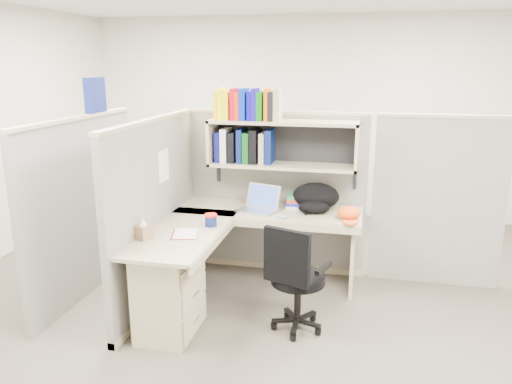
% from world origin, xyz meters
% --- Properties ---
extents(ground, '(6.00, 6.00, 0.00)m').
position_xyz_m(ground, '(0.00, 0.00, 0.00)').
color(ground, '#37332A').
rests_on(ground, ground).
extents(room_shell, '(6.00, 6.00, 6.00)m').
position_xyz_m(room_shell, '(0.00, 0.00, 1.62)').
color(room_shell, beige).
rests_on(room_shell, ground).
extents(cubicle, '(3.79, 1.84, 1.95)m').
position_xyz_m(cubicle, '(-0.37, 0.45, 0.91)').
color(cubicle, slate).
rests_on(cubicle, ground).
extents(desk, '(1.74, 1.75, 0.73)m').
position_xyz_m(desk, '(-0.41, -0.29, 0.44)').
color(desk, tan).
rests_on(desk, ground).
extents(laptop, '(0.44, 0.44, 0.25)m').
position_xyz_m(laptop, '(-0.10, 0.48, 0.85)').
color(laptop, '#B6B7BB').
rests_on(laptop, desk).
extents(backpack, '(0.49, 0.41, 0.26)m').
position_xyz_m(backpack, '(0.43, 0.62, 0.86)').
color(backpack, black).
rests_on(backpack, desk).
extents(orange_cap, '(0.25, 0.27, 0.11)m').
position_xyz_m(orange_cap, '(0.75, 0.44, 0.79)').
color(orange_cap, '#E04E13').
rests_on(orange_cap, desk).
extents(snack_canister, '(0.11, 0.11, 0.10)m').
position_xyz_m(snack_canister, '(-0.39, -0.02, 0.78)').
color(snack_canister, '#0E1B54').
rests_on(snack_canister, desk).
extents(tissue_box, '(0.14, 0.14, 0.17)m').
position_xyz_m(tissue_box, '(-0.81, -0.44, 0.82)').
color(tissue_box, '#927152').
rests_on(tissue_box, desk).
extents(mouse, '(0.09, 0.07, 0.03)m').
position_xyz_m(mouse, '(0.17, 0.33, 0.75)').
color(mouse, '#8EB1CA').
rests_on(mouse, desk).
extents(paper_cup, '(0.08, 0.08, 0.10)m').
position_xyz_m(paper_cup, '(0.00, 0.77, 0.78)').
color(paper_cup, silver).
rests_on(paper_cup, desk).
extents(book_stack, '(0.19, 0.25, 0.12)m').
position_xyz_m(book_stack, '(0.24, 0.74, 0.79)').
color(book_stack, gray).
rests_on(book_stack, desk).
extents(loose_paper, '(0.25, 0.29, 0.00)m').
position_xyz_m(loose_paper, '(-0.53, -0.26, 0.73)').
color(loose_paper, white).
rests_on(loose_paper, desk).
extents(task_chair, '(0.52, 0.48, 0.90)m').
position_xyz_m(task_chair, '(0.39, -0.32, 0.32)').
color(task_chair, black).
rests_on(task_chair, ground).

